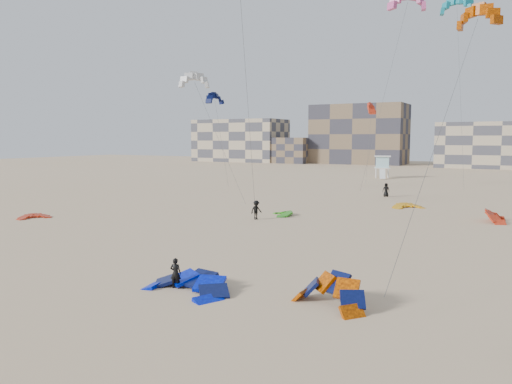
% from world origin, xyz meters
% --- Properties ---
extents(ground, '(320.00, 320.00, 0.00)m').
position_xyz_m(ground, '(0.00, 0.00, 0.00)').
color(ground, tan).
rests_on(ground, ground).
extents(kite_ground_blue, '(5.68, 5.91, 2.83)m').
position_xyz_m(kite_ground_blue, '(0.66, 3.61, 0.00)').
color(kite_ground_blue, '#0022DF').
rests_on(kite_ground_blue, ground).
extents(kite_ground_orange, '(4.87, 4.87, 3.81)m').
position_xyz_m(kite_ground_orange, '(7.97, 4.93, 0.00)').
color(kite_ground_orange, '#FF6600').
rests_on(kite_ground_orange, ground).
extents(kite_ground_red, '(4.02, 3.94, 1.19)m').
position_xyz_m(kite_ground_red, '(-26.60, 15.56, 0.00)').
color(kite_ground_red, red).
rests_on(kite_ground_red, ground).
extents(kite_ground_green, '(4.11, 4.05, 1.45)m').
position_xyz_m(kite_ground_green, '(-5.96, 28.92, 0.00)').
color(kite_ground_green, green).
rests_on(kite_ground_green, ground).
extents(kite_ground_red_far, '(3.79, 3.65, 3.36)m').
position_xyz_m(kite_ground_red_far, '(13.54, 34.85, 0.00)').
color(kite_ground_red_far, red).
rests_on(kite_ground_red_far, ground).
extents(kite_ground_yellow, '(5.00, 5.03, 1.64)m').
position_xyz_m(kite_ground_yellow, '(4.25, 40.63, 0.00)').
color(kite_ground_yellow, orange).
rests_on(kite_ground_yellow, ground).
extents(kitesurfer_main, '(0.67, 0.54, 1.61)m').
position_xyz_m(kitesurfer_main, '(-0.11, 3.76, 0.81)').
color(kitesurfer_main, black).
rests_on(kitesurfer_main, ground).
extents(kitesurfer_c, '(1.14, 1.38, 1.85)m').
position_xyz_m(kitesurfer_c, '(-7.02, 25.35, 0.93)').
color(kitesurfer_c, black).
rests_on(kitesurfer_c, ground).
extents(kitesurfer_e, '(0.97, 0.71, 1.84)m').
position_xyz_m(kitesurfer_e, '(-0.66, 50.25, 0.92)').
color(kitesurfer_e, black).
rests_on(kitesurfer_e, ground).
extents(kite_fly_orange, '(4.55, 28.19, 17.96)m').
position_xyz_m(kite_fly_orange, '(11.56, 30.38, 17.90)').
color(kite_fly_orange, '#FF6600').
rests_on(kite_fly_orange, ground).
extents(kite_fly_grey, '(8.83, 4.44, 14.08)m').
position_xyz_m(kite_fly_grey, '(-16.46, 28.61, 13.98)').
color(kite_fly_grey, white).
rests_on(kite_fly_grey, ground).
extents(kite_fly_pink, '(8.34, 5.86, 24.19)m').
position_xyz_m(kite_fly_pink, '(2.49, 45.31, 23.82)').
color(kite_fly_pink, '#E052AF').
rests_on(kite_fly_pink, ground).
extents(kite_fly_navy, '(4.13, 3.54, 13.52)m').
position_xyz_m(kite_fly_navy, '(-23.96, 44.10, 13.36)').
color(kite_fly_navy, '#091047').
rests_on(kite_fly_navy, ground).
extents(kite_fly_teal_b, '(5.06, 8.62, 26.66)m').
position_xyz_m(kite_fly_teal_b, '(6.07, 60.14, 26.21)').
color(kite_fly_teal_b, teal).
rests_on(kite_fly_teal_b, ground).
extents(kite_fly_red, '(4.06, 6.50, 12.67)m').
position_xyz_m(kite_fly_red, '(-5.94, 61.10, 12.32)').
color(kite_fly_red, red).
rests_on(kite_fly_red, ground).
extents(lifeguard_tower_far, '(3.82, 6.39, 4.37)m').
position_xyz_m(lifeguard_tower_far, '(-9.37, 82.02, 2.17)').
color(lifeguard_tower_far, white).
rests_on(lifeguard_tower_far, ground).
extents(condo_west_a, '(30.00, 15.00, 14.00)m').
position_xyz_m(condo_west_a, '(-70.00, 130.00, 7.00)').
color(condo_west_a, tan).
rests_on(condo_west_a, ground).
extents(condo_west_b, '(28.00, 14.00, 18.00)m').
position_xyz_m(condo_west_b, '(-30.00, 134.00, 9.00)').
color(condo_west_b, brown).
rests_on(condo_west_b, ground).
extents(condo_mid, '(32.00, 16.00, 12.00)m').
position_xyz_m(condo_mid, '(10.00, 130.00, 6.00)').
color(condo_mid, tan).
rests_on(condo_mid, ground).
extents(condo_fill_left, '(12.00, 10.00, 8.00)m').
position_xyz_m(condo_fill_left, '(-50.00, 128.00, 4.00)').
color(condo_fill_left, brown).
rests_on(condo_fill_left, ground).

